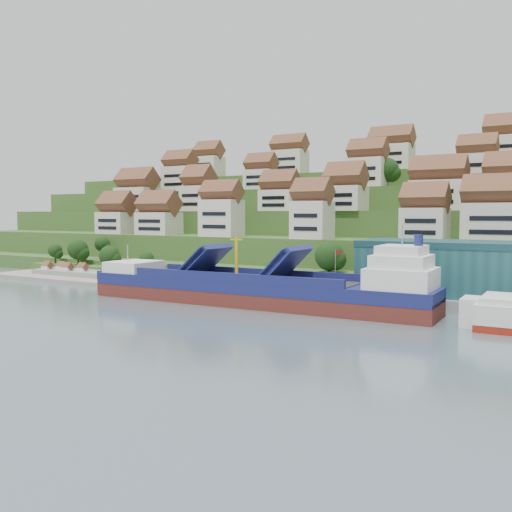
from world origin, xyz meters
The scene contains 9 objects.
ground centered at (0.00, 0.00, 0.00)m, with size 300.00×300.00×0.00m, color slate.
quay centered at (20.00, 15.00, 1.10)m, with size 180.00×14.00×2.20m, color gray.
pebble_beach centered at (-58.00, 12.00, 0.50)m, with size 45.00×20.00×1.00m, color gray.
hillside centered at (0.00, 103.55, 10.66)m, with size 260.00×128.00×31.00m.
hillside_village centered at (2.06, 59.94, 24.21)m, with size 158.87×62.25×28.70m.
hillside_trees centered at (-9.09, 46.06, 17.36)m, with size 140.80×62.18×30.80m.
flagpole centered at (18.11, 10.00, 6.88)m, with size 1.28×0.16×8.00m.
beach_huts centered at (-60.00, 10.75, 2.10)m, with size 14.40×3.70×2.20m.
cargo_ship centered at (7.88, -1.16, 2.97)m, with size 69.06×12.88×15.13m.
Camera 1 is at (61.59, -92.56, 17.31)m, focal length 40.00 mm.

